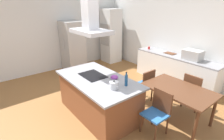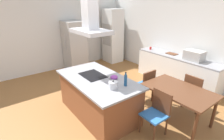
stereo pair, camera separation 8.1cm
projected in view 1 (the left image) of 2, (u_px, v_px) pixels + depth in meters
The scene contains 19 objects.
ground at pixel (142, 94), 4.97m from camera, with size 16.00×16.00×0.00m, color #936033.
wall_back at pixel (182, 39), 5.49m from camera, with size 7.20×0.10×2.70m, color white.
wall_left at pixel (69, 32), 6.70m from camera, with size 0.10×8.80×2.70m, color white.
kitchen_island at pixel (98, 96), 3.94m from camera, with size 2.02×1.10×0.90m.
cooktop at pixel (93, 75), 3.92m from camera, with size 0.60×0.44×0.01m, color black.
tea_kettle at pixel (114, 85), 3.31m from camera, with size 0.23×0.18×0.17m.
olive_oil_bottle at pixel (126, 80), 3.41m from camera, with size 0.06×0.06×0.29m.
mixing_bowl at pixel (114, 77), 3.72m from camera, with size 0.17×0.17×0.09m, color purple.
back_counter at pixel (175, 69), 5.53m from camera, with size 2.67×0.62×0.90m.
countertop_microwave at pixel (193, 55), 4.95m from camera, with size 0.50×0.38×0.28m, color #B2AFAA.
coffee_mug_red at pixel (149, 48), 6.09m from camera, with size 0.08×0.08×0.09m, color red.
cutting_board at pixel (170, 53), 5.58m from camera, with size 0.34×0.24×0.02m, color #59331E.
wall_oven_stack at pixel (111, 36), 7.34m from camera, with size 0.70×0.66×2.20m.
refrigerator at pixel (73, 46), 6.47m from camera, with size 0.80×0.73×1.82m.
dining_table at pixel (178, 92), 3.68m from camera, with size 1.40×0.90×0.75m.
chair_at_left_end at pixel (145, 84), 4.40m from camera, with size 0.42×0.42×0.89m.
chair_facing_island at pixel (158, 110), 3.35m from camera, with size 0.42×0.42×0.89m.
chair_facing_back_wall at pixel (193, 90), 4.12m from camera, with size 0.42×0.42×0.89m.
range_hood at pixel (90, 21), 3.48m from camera, with size 0.90×0.55×0.78m.
Camera 1 is at (2.90, -1.89, 2.46)m, focal length 27.75 mm.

